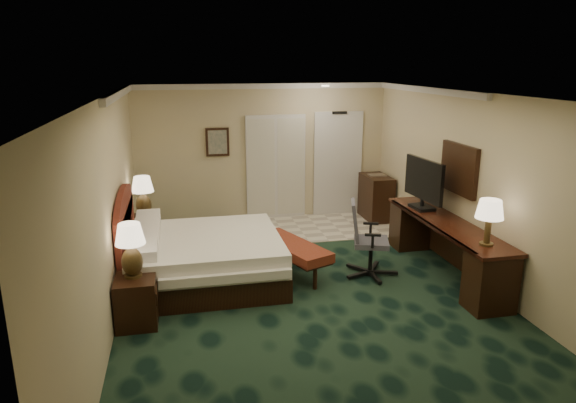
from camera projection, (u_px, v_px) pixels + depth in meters
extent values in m
cube|color=black|center=(309.00, 296.00, 7.04)|extent=(5.00, 7.50, 0.00)
cube|color=silver|center=(311.00, 96.00, 6.32)|extent=(5.00, 7.50, 0.00)
cube|color=#BDB091|center=(263.00, 153.00, 10.22)|extent=(5.00, 0.00, 2.70)
cube|color=#BDB091|center=(462.00, 358.00, 3.14)|extent=(5.00, 0.00, 2.70)
cube|color=#BDB091|center=(109.00, 213.00, 6.18)|extent=(0.00, 7.50, 2.70)
cube|color=#BDB091|center=(483.00, 191.00, 7.18)|extent=(0.00, 7.50, 2.70)
cube|color=#B0A694|center=(317.00, 227.00, 9.95)|extent=(3.20, 1.70, 0.01)
cube|color=silver|center=(338.00, 165.00, 10.58)|extent=(1.02, 0.06, 2.18)
cube|color=beige|center=(276.00, 167.00, 10.31)|extent=(1.20, 0.06, 2.10)
cube|color=#495C55|center=(217.00, 142.00, 9.93)|extent=(0.45, 0.06, 0.55)
cube|color=white|center=(459.00, 169.00, 7.69)|extent=(0.05, 0.95, 0.75)
cube|color=white|center=(206.00, 259.00, 7.45)|extent=(2.14, 1.98, 0.68)
cube|color=black|center=(137.00, 301.00, 6.22)|extent=(0.48, 0.55, 0.60)
cube|color=black|center=(147.00, 233.00, 8.74)|extent=(0.46, 0.53, 0.57)
cube|color=maroon|center=(292.00, 258.00, 7.74)|extent=(1.02, 1.52, 0.49)
cube|color=black|center=(444.00, 248.00, 7.67)|extent=(0.62, 2.88, 0.83)
cube|color=black|center=(423.00, 184.00, 8.11)|extent=(0.17, 1.04, 0.81)
cube|color=black|center=(376.00, 197.00, 10.38)|extent=(0.47, 0.85, 0.89)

